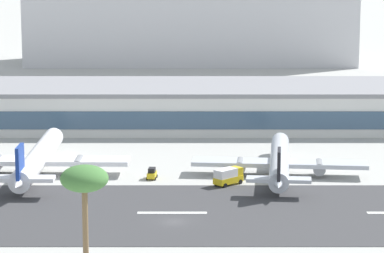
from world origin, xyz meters
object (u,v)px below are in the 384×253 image
(terminal_building, at_px, (157,105))
(palm_tree_0, at_px, (85,182))
(airliner_navy_tail_gate_1, at_px, (37,160))
(distant_hotel_block, at_px, (191,16))
(airliner_black_tail_gate_2, at_px, (280,163))
(service_box_truck_1, at_px, (229,176))
(service_baggage_tug_0, at_px, (152,174))

(terminal_building, distance_m, palm_tree_0, 116.29)
(terminal_building, distance_m, airliner_navy_tail_gate_1, 55.35)
(terminal_building, xyz_separation_m, distant_hotel_block, (8.43, 119.29, 11.66))
(airliner_black_tail_gate_2, relative_size, service_box_truck_1, 7.10)
(airliner_black_tail_gate_2, xyz_separation_m, service_baggage_tug_0, (-25.12, -1.82, -1.78))
(airliner_black_tail_gate_2, height_order, service_baggage_tug_0, airliner_black_tail_gate_2)
(airliner_navy_tail_gate_1, height_order, service_box_truck_1, airliner_navy_tail_gate_1)
(airliner_navy_tail_gate_1, bearing_deg, terminal_building, -22.14)
(terminal_building, xyz_separation_m, service_baggage_tug_0, (1.03, -53.66, -4.13))
(service_box_truck_1, bearing_deg, distant_hotel_block, 48.48)
(distant_hotel_block, bearing_deg, airliner_black_tail_gate_2, -84.09)
(service_baggage_tug_0, bearing_deg, airliner_navy_tail_gate_1, -91.04)
(terminal_building, height_order, service_baggage_tug_0, terminal_building)
(service_baggage_tug_0, relative_size, service_box_truck_1, 0.56)
(airliner_black_tail_gate_2, bearing_deg, service_baggage_tug_0, 99.47)
(airliner_black_tail_gate_2, distance_m, service_box_truck_1, 12.30)
(service_baggage_tug_0, bearing_deg, palm_tree_0, 0.14)
(service_baggage_tug_0, distance_m, service_box_truck_1, 15.61)
(airliner_navy_tail_gate_1, height_order, airliner_black_tail_gate_2, airliner_navy_tail_gate_1)
(distant_hotel_block, relative_size, palm_tree_0, 6.73)
(airliner_black_tail_gate_2, bearing_deg, airliner_navy_tail_gate_1, 94.07)
(airliner_black_tail_gate_2, height_order, service_box_truck_1, airliner_black_tail_gate_2)
(service_box_truck_1, bearing_deg, palm_tree_0, -154.33)
(airliner_black_tail_gate_2, relative_size, service_baggage_tug_0, 12.69)
(airliner_black_tail_gate_2, relative_size, palm_tree_0, 2.45)
(service_baggage_tug_0, distance_m, palm_tree_0, 63.98)
(terminal_building, height_order, airliner_navy_tail_gate_1, terminal_building)
(airliner_navy_tail_gate_1, bearing_deg, service_baggage_tug_0, -95.93)
(service_baggage_tug_0, bearing_deg, service_box_truck_1, 78.06)
(airliner_navy_tail_gate_1, distance_m, palm_tree_0, 68.08)
(palm_tree_0, bearing_deg, service_box_truck_1, 69.59)
(distant_hotel_block, bearing_deg, airliner_navy_tail_gate_1, -100.12)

